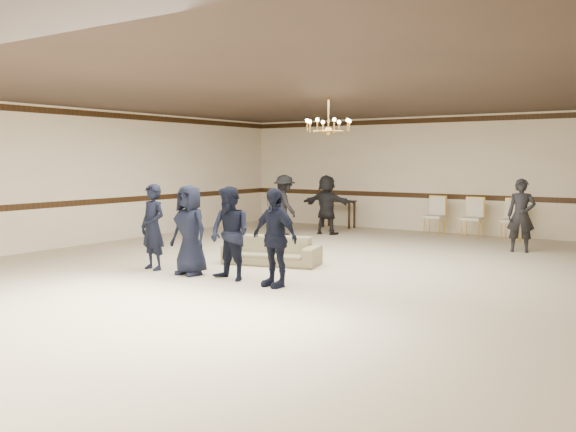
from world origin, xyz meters
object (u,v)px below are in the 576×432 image
Objects in this scene: adult_mid at (327,205)px; adult_right at (521,215)px; settee at (272,250)px; adult_left at (284,205)px; boy_b at (190,230)px; boy_d at (274,237)px; banquet_chair_right at (512,220)px; boy_c at (230,234)px; banquet_chair_mid at (472,218)px; console_table at (339,214)px; chandelier at (328,114)px; boy_a at (153,227)px; banquet_chair_left at (434,216)px.

adult_mid is 5.12m from adult_right.
adult_left reaches higher than settee.
boy_b is 0.98× the size of adult_mid.
boy_d is 7.96m from banquet_chair_right.
banquet_chair_mid is at bearing 85.35° from boy_c.
console_table is (-0.51, 1.59, -0.39)m from adult_mid.
adult_mid is (-1.52, 4.71, 0.53)m from settee.
banquet_chair_right is (-0.61, 1.79, -0.29)m from adult_right.
boy_b reaches higher than banquet_chair_mid.
adult_left reaches higher than boy_b.
chandelier is 0.60× the size of boy_b.
banquet_chair_mid is at bearing -124.15° from adult_left.
adult_mid is at bearing -163.62° from banquet_chair_right.
adult_right is (6.00, 0.30, 0.00)m from adult_left.
adult_mid reaches higher than boy_a.
boy_d is at bearing -94.71° from banquet_chair_mid.
boy_d is 8.61m from console_table.
adult_left is at bearing 132.96° from boy_d.
console_table is at bearing 176.90° from banquet_chair_right.
banquet_chair_left is at bearing 79.05° from boy_a.
banquet_chair_right is at bearing 0.78° from banquet_chair_mid.
adult_left is 1.56× the size of banquet_chair_right.
banquet_chair_mid reaches higher than settee.
adult_left is (-2.42, 4.01, 0.53)m from settee.
console_table is (-1.46, 7.96, -0.38)m from boy_b.
boy_a is 2.70m from boy_d.
banquet_chair_mid is (-1.61, 1.79, -0.29)m from adult_right.
boy_c is at bearing -74.44° from console_table.
adult_right is 5.97m from console_table.
adult_mid reaches higher than settee.
banquet_chair_left is 3.01m from console_table.
banquet_chair_mid and banquet_chair_right have the same top height.
adult_right is at bearing -47.16° from banquet_chair_mid.
adult_right is (3.26, 5.97, 0.02)m from boy_c.
console_table is at bearing 113.81° from boy_c.
console_table is (-2.03, 6.30, 0.14)m from settee.
adult_left is at bearing -145.26° from banquet_chair_left.
adult_left is at bearing 106.35° from settee.
chandelier is 3.95m from boy_a.
boy_c is (1.80, 0.00, 0.00)m from boy_a.
boy_c is 0.98× the size of adult_mid.
boy_a is 8.94m from banquet_chair_right.
settee is at bearing -140.50° from adult_right.
banquet_chair_mid is 1.00× the size of banquet_chair_right.
boy_c is 0.85× the size of settee.
boy_a is at bearing 129.82° from adult_left.
boy_a is 8.49m from banquet_chair_mid.
boy_c is at bearing -99.61° from chandelier.
settee is (-1.22, 1.66, -0.52)m from boy_d.
boy_a is at bearing -131.60° from chandelier.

